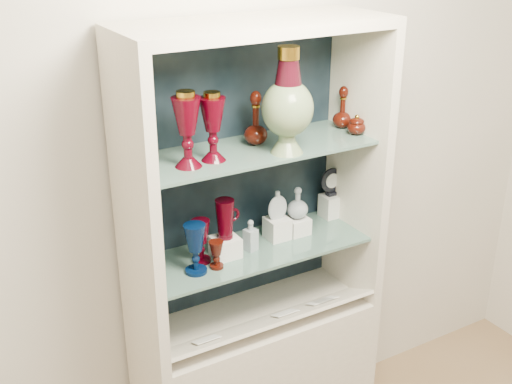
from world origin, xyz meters
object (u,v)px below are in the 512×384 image
pedestal_lamp_right (213,127)px  enamel_urn (288,101)px  clear_square_bottle (251,235)px  ruby_decanter_b (343,106)px  pedestal_lamp_left (187,130)px  lidded_bowl (357,124)px  clear_round_decanter (298,203)px  cobalt_goblet (195,249)px  flat_flask (278,205)px  ruby_goblet_small (216,255)px  ruby_goblet_tall (201,241)px  cameo_medallion (332,182)px  ruby_decanter_a (256,115)px  ruby_pitcher (225,219)px

pedestal_lamp_right → enamel_urn: (0.27, -0.06, 0.07)m
pedestal_lamp_right → clear_square_bottle: 0.51m
pedestal_lamp_right → ruby_decanter_b: pedestal_lamp_right is taller
pedestal_lamp_left → clear_square_bottle: size_ratio=2.03×
lidded_bowl → clear_round_decanter: size_ratio=0.63×
ruby_decanter_b → cobalt_goblet: 0.83m
flat_flask → ruby_decanter_b: bearing=2.3°
enamel_urn → clear_round_decanter: enamel_urn is taller
ruby_goblet_small → clear_square_bottle: size_ratio=0.84×
pedestal_lamp_right → flat_flask: size_ratio=2.02×
ruby_goblet_tall → clear_round_decanter: (0.45, 0.02, 0.05)m
ruby_decanter_b → cameo_medallion: ruby_decanter_b is taller
pedestal_lamp_left → flat_flask: 0.58m
ruby_decanter_a → flat_flask: (0.10, -0.01, -0.39)m
cobalt_goblet → flat_flask: 0.42m
ruby_decanter_a → pedestal_lamp_right: bearing=-161.3°
enamel_urn → cameo_medallion: 0.60m
clear_round_decanter → cameo_medallion: size_ratio=1.01×
clear_round_decanter → cobalt_goblet: bearing=-170.8°
ruby_decanter_a → cobalt_goblet: (-0.31, -0.09, -0.44)m
flat_flask → ruby_goblet_small: bearing=-164.4°
pedestal_lamp_right → lidded_bowl: (0.62, -0.02, -0.08)m
pedestal_lamp_left → flat_flask: (0.41, 0.08, -0.40)m
lidded_bowl → flat_flask: size_ratio=0.68×
clear_square_bottle → clear_round_decanter: (0.24, 0.03, 0.07)m
ruby_goblet_small → cameo_medallion: (0.64, 0.15, 0.11)m
cobalt_goblet → ruby_goblet_small: cobalt_goblet is taller
ruby_decanter_b → ruby_goblet_tall: (-0.67, -0.04, -0.42)m
cameo_medallion → ruby_decanter_b: bearing=-88.6°
ruby_goblet_small → ruby_pitcher: bearing=41.7°
pedestal_lamp_right → cameo_medallion: bearing=11.7°
ruby_decanter_a → ruby_goblet_small: size_ratio=2.11×
clear_square_bottle → cameo_medallion: 0.48m
ruby_pitcher → clear_round_decanter: bearing=0.8°
lidded_bowl → pedestal_lamp_left: bearing=179.5°
pedestal_lamp_left → ruby_decanter_a: (0.32, 0.09, -0.02)m
lidded_bowl → clear_square_bottle: bearing=173.5°
ruby_goblet_tall → clear_square_bottle: size_ratio=1.33×
ruby_decanter_a → clear_square_bottle: size_ratio=1.77×
pedestal_lamp_left → ruby_pitcher: pedestal_lamp_left is taller
enamel_urn → flat_flask: size_ratio=3.16×
cobalt_goblet → clear_round_decanter: (0.50, 0.08, 0.04)m
ruby_goblet_tall → flat_flask: 0.36m
ruby_goblet_small → clear_square_bottle: (0.18, 0.06, 0.01)m
ruby_goblet_small → pedestal_lamp_left: bearing=171.7°
enamel_urn → ruby_decanter_a: size_ratio=1.66×
pedestal_lamp_left → ruby_decanter_b: 0.73m
pedestal_lamp_left → pedestal_lamp_right: 0.10m
cameo_medallion → enamel_urn: bearing=-150.5°
enamel_urn → lidded_bowl: (0.35, 0.04, -0.15)m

